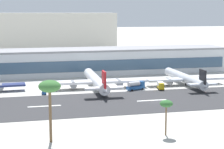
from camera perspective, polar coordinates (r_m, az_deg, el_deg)
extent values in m
plane|color=#B2AFA8|center=(152.49, 6.22, -3.97)|extent=(1400.00, 1400.00, 0.00)
cube|color=#2D2D30|center=(154.87, 5.90, -3.75)|extent=(800.00, 37.82, 0.08)
cube|color=white|center=(146.79, -9.77, -4.53)|extent=(12.00, 1.20, 0.01)
cube|color=white|center=(154.75, 5.77, -3.74)|extent=(12.00, 1.20, 0.01)
cube|color=silver|center=(219.25, -5.25, 1.77)|extent=(170.93, 23.55, 12.91)
cube|color=#38516B|center=(207.63, -4.78, 1.18)|extent=(165.80, 0.30, 5.81)
cube|color=gray|center=(218.47, -5.28, 3.58)|extent=(172.64, 23.79, 1.00)
cube|color=beige|center=(318.34, -10.64, 5.77)|extent=(120.44, 33.96, 33.21)
cylinder|color=gray|center=(177.60, -15.83, -1.75)|extent=(2.86, 5.65, 2.56)
cylinder|color=white|center=(178.28, -2.39, -0.84)|extent=(6.03, 46.07, 4.59)
sphere|color=white|center=(200.70, -3.44, 0.27)|extent=(4.36, 4.36, 4.36)
cone|color=white|center=(156.03, -1.05, -2.28)|extent=(4.39, 8.40, 4.14)
cube|color=white|center=(177.47, -2.35, -1.04)|extent=(46.49, 8.34, 1.01)
cylinder|color=gray|center=(179.53, 0.94, -1.18)|extent=(3.19, 6.52, 2.99)
cylinder|color=gray|center=(176.29, -5.69, -1.41)|extent=(3.19, 6.52, 2.99)
cube|color=white|center=(157.71, -1.17, -1.99)|extent=(15.85, 4.28, 0.81)
cube|color=red|center=(157.13, -1.18, -0.83)|extent=(0.93, 6.22, 7.35)
cylinder|color=black|center=(176.59, -2.27, -1.91)|extent=(0.83, 0.83, 1.26)
cylinder|color=silver|center=(189.70, 10.42, -0.48)|extent=(4.47, 41.94, 4.19)
sphere|color=silver|center=(208.85, 8.15, 0.46)|extent=(3.98, 3.98, 3.98)
cone|color=silver|center=(170.97, 13.19, -1.62)|extent=(3.82, 7.57, 3.77)
cube|color=silver|center=(189.01, 10.51, -0.65)|extent=(37.29, 6.54, 0.92)
cylinder|color=gray|center=(192.59, 12.80, -0.76)|extent=(2.76, 5.89, 2.72)
cylinder|color=gray|center=(185.99, 8.13, -0.97)|extent=(2.76, 5.89, 2.72)
cube|color=silver|center=(172.38, 12.95, -1.38)|extent=(12.69, 3.54, 0.74)
cube|color=black|center=(171.88, 12.98, -0.42)|extent=(0.71, 5.66, 6.71)
cylinder|color=black|center=(188.27, 10.64, -1.38)|extent=(0.75, 0.75, 1.15)
cube|color=#23569E|center=(167.58, -9.83, -2.58)|extent=(1.66, 3.23, 1.00)
cube|color=black|center=(167.39, -9.84, -2.26)|extent=(1.32, 1.95, 0.90)
cylinder|color=black|center=(166.56, -10.08, -2.83)|extent=(0.29, 0.61, 0.60)
cylinder|color=black|center=(166.62, -9.53, -2.81)|extent=(0.29, 0.61, 0.60)
cylinder|color=black|center=(168.75, -10.11, -2.68)|extent=(0.29, 0.61, 0.60)
cylinder|color=black|center=(168.81, -9.57, -2.66)|extent=(0.29, 0.61, 0.60)
cube|color=gold|center=(176.82, 7.05, -1.82)|extent=(3.53, 6.35, 1.20)
cube|color=silver|center=(177.26, 7.02, -1.33)|extent=(3.11, 4.69, 1.60)
cube|color=gold|center=(174.47, 7.16, -1.52)|extent=(2.49, 2.08, 1.50)
cylinder|color=black|center=(174.71, 6.76, -2.15)|extent=(0.45, 0.94, 0.90)
cylinder|color=black|center=(175.09, 7.54, -2.14)|extent=(0.45, 0.94, 0.90)
cylinder|color=black|center=(178.79, 6.56, -1.88)|extent=(0.45, 0.94, 0.90)
cylinder|color=black|center=(179.16, 7.32, -1.87)|extent=(0.45, 0.94, 0.90)
cube|color=#23569E|center=(174.37, 3.44, -1.89)|extent=(8.87, 5.45, 1.40)
cylinder|color=silver|center=(173.44, 3.17, -1.35)|extent=(6.15, 4.02, 2.10)
cube|color=#23569E|center=(176.03, 4.28, -1.26)|extent=(2.76, 2.96, 1.80)
cylinder|color=black|center=(175.31, 4.46, -2.07)|extent=(0.94, 0.58, 0.90)
cylinder|color=black|center=(177.31, 3.94, -1.94)|extent=(0.94, 0.58, 0.90)
cylinder|color=black|center=(171.72, 2.91, -2.29)|extent=(0.94, 0.58, 0.90)
cylinder|color=black|center=(173.76, 2.39, -2.15)|extent=(0.94, 0.58, 0.90)
cylinder|color=brown|center=(105.49, -8.92, -5.73)|extent=(0.76, 0.76, 15.15)
ellipsoid|color=#386B33|center=(103.82, -9.02, -1.69)|extent=(5.84, 5.84, 3.21)
cylinder|color=brown|center=(111.83, 7.81, -6.46)|extent=(0.45, 0.45, 9.08)
ellipsoid|color=#2D602D|center=(110.71, 7.87, -4.19)|extent=(3.65, 3.65, 2.01)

